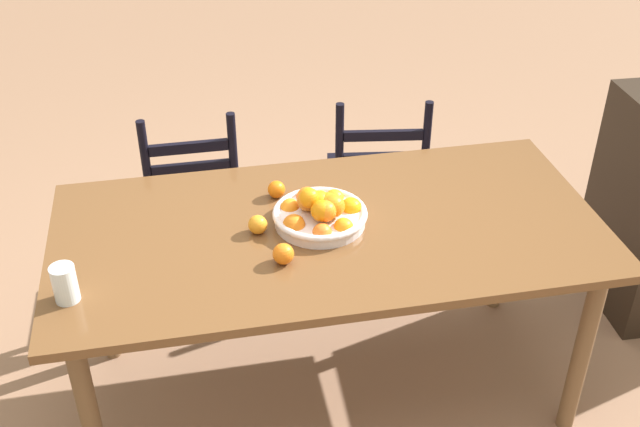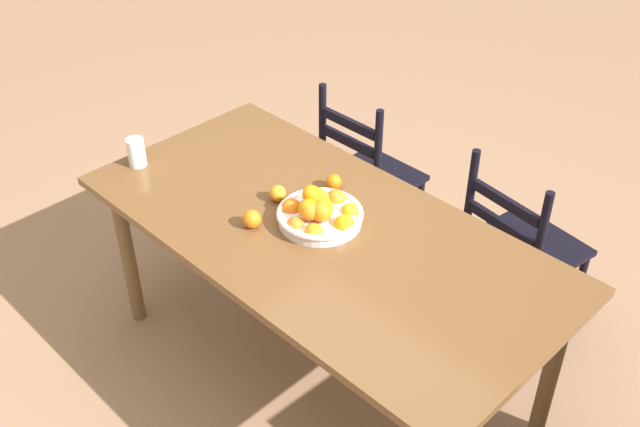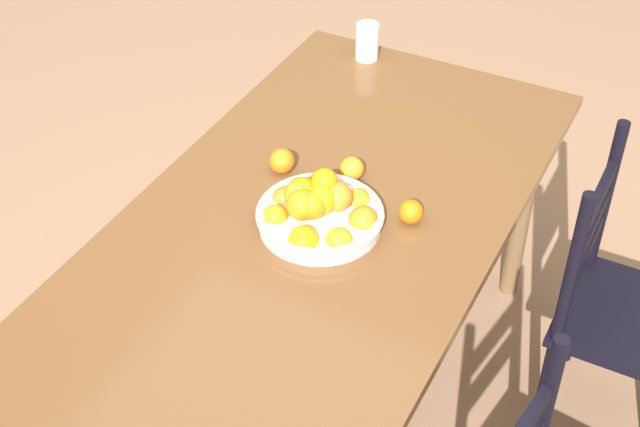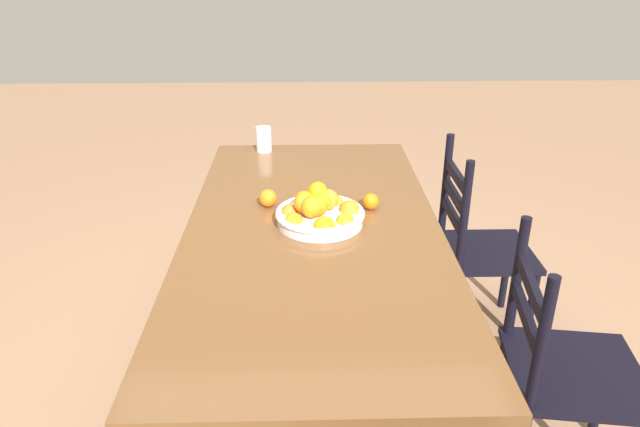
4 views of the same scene
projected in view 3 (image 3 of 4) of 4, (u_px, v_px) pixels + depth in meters
name	position (u px, v px, depth m)	size (l,w,h in m)	color
ground_plane	(309.00, 420.00, 2.83)	(12.00, 12.00, 0.00)	#936C52
dining_table	(307.00, 253.00, 2.39)	(1.88, 0.93, 0.78)	brown
chair_by_cabinet	(619.00, 310.00, 2.58)	(0.41, 0.41, 0.93)	black
fruit_bowl	(319.00, 211.00, 2.32)	(0.33, 0.33, 0.15)	silver
orange_loose_0	(282.00, 161.00, 2.50)	(0.07, 0.07, 0.07)	orange
orange_loose_1	(411.00, 212.00, 2.34)	(0.06, 0.06, 0.06)	orange
orange_loose_2	(352.00, 169.00, 2.48)	(0.07, 0.07, 0.07)	orange
drinking_glass	(367.00, 42.00, 2.96)	(0.07, 0.07, 0.12)	silver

